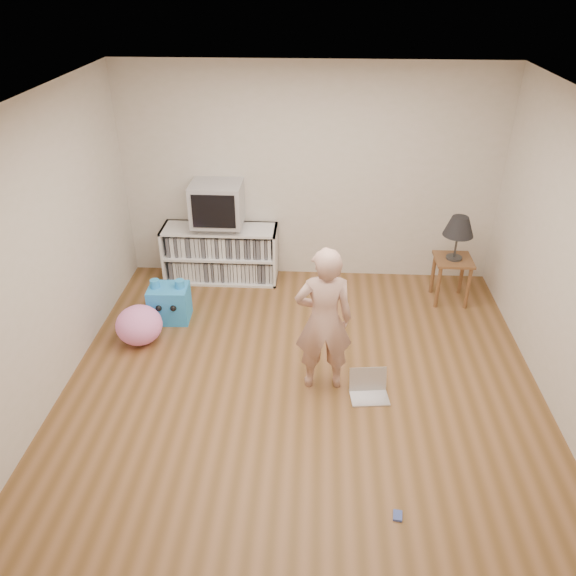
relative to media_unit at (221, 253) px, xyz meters
The scene contains 13 objects.
ground 2.33m from the media_unit, 61.97° to the right, with size 4.50×4.50×0.00m, color brown.
walls 2.49m from the media_unit, 61.97° to the right, with size 4.52×4.52×2.60m.
ceiling 3.22m from the media_unit, 61.97° to the right, with size 4.50×4.50×0.01m, color white.
media_unit is the anchor object (origin of this frame).
dvd_deck 0.39m from the media_unit, 90.00° to the right, with size 0.45×0.35×0.07m, color gray.
crt_tv 0.67m from the media_unit, 90.00° to the right, with size 0.60×0.53×0.50m.
side_table 2.79m from the media_unit, ahead, with size 0.42×0.42×0.55m.
table_lamp 2.86m from the media_unit, ahead, with size 0.34×0.34×0.52m.
person 2.41m from the media_unit, 57.72° to the right, with size 0.53×0.35×1.44m, color tan.
laptop 2.75m from the media_unit, 51.41° to the right, with size 0.38×0.31×0.24m.
playing_cards 3.95m from the media_unit, 62.24° to the right, with size 0.07×0.09×0.02m, color #4156AD.
plush_blue 1.08m from the media_unit, 113.63° to the right, with size 0.44×0.39×0.50m.
plush_pink 1.57m from the media_unit, 114.28° to the right, with size 0.48×0.48×0.41m, color #FF84D3.
Camera 1 is at (0.10, -4.17, 3.50)m, focal length 35.00 mm.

